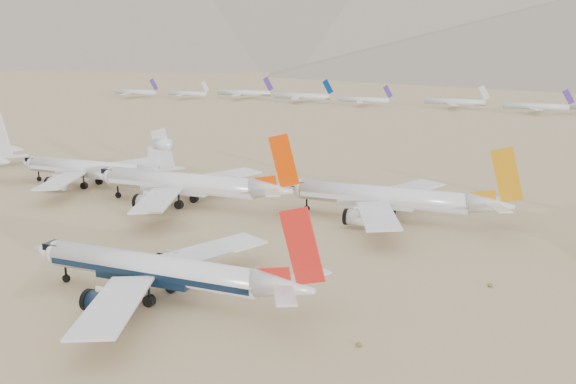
# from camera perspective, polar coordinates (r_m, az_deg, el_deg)

# --- Properties ---
(ground) EXTENTS (7000.00, 7000.00, 0.00)m
(ground) POSITION_cam_1_polar(r_m,az_deg,el_deg) (96.24, -8.28, -11.23)
(ground) COLOR #8C6F51
(ground) RESTS_ON ground
(main_airliner) EXTENTS (49.81, 48.65, 17.58)m
(main_airliner) POSITION_cam_1_polar(r_m,az_deg,el_deg) (102.48, -11.01, -6.89)
(main_airliner) COLOR silver
(main_airliner) RESTS_ON ground
(row2_gold_tail) EXTENTS (52.39, 51.24, 18.65)m
(row2_gold_tail) POSITION_cam_1_polar(r_m,az_deg,el_deg) (147.40, 9.16, -0.55)
(row2_gold_tail) COLOR silver
(row2_gold_tail) RESTS_ON ground
(row2_orange_tail) EXTENTS (55.15, 53.95, 19.67)m
(row2_orange_tail) POSITION_cam_1_polar(r_m,az_deg,el_deg) (160.50, -8.84, 0.68)
(row2_orange_tail) COLOR silver
(row2_orange_tail) RESTS_ON ground
(row2_white_trijet) EXTENTS (50.88, 49.73, 18.03)m
(row2_white_trijet) POSITION_cam_1_polar(r_m,az_deg,el_deg) (187.94, -16.83, 1.98)
(row2_white_trijet) COLOR silver
(row2_white_trijet) RESTS_ON ground
(distant_storage_row) EXTENTS (506.51, 63.05, 14.52)m
(distant_storage_row) POSITION_cam_1_polar(r_m,az_deg,el_deg) (421.06, 12.80, 7.89)
(distant_storage_row) COLOR silver
(distant_storage_row) RESTS_ON ground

